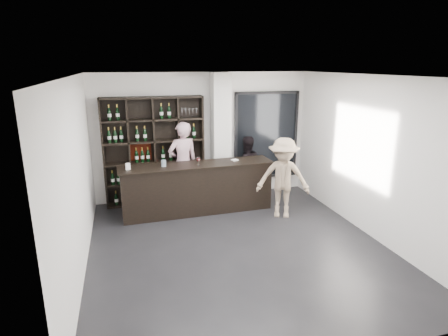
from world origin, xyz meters
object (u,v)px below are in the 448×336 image
object	(u,v)px
tasting_counter	(198,188)
customer	(283,178)
wine_shelf	(154,151)
taster_black	(246,167)
taster_pink	(183,163)

from	to	relation	value
tasting_counter	customer	world-z (taller)	customer
wine_shelf	taster_black	size ratio (longest dim) A/B	1.64
taster_black	customer	size ratio (longest dim) A/B	0.88
wine_shelf	tasting_counter	xyz separation A→B (m)	(0.80, -0.82, -0.67)
customer	tasting_counter	bearing A→B (deg)	-179.91
tasting_counter	taster_black	world-z (taller)	taster_black
wine_shelf	customer	distance (m)	2.89
taster_pink	taster_black	bearing A→B (deg)	168.37
wine_shelf	taster_pink	distance (m)	0.68
tasting_counter	customer	distance (m)	1.81
taster_pink	taster_black	world-z (taller)	taster_pink
customer	wine_shelf	bearing A→B (deg)	171.37
wine_shelf	customer	size ratio (longest dim) A/B	1.44
taster_black	tasting_counter	bearing A→B (deg)	24.55
wine_shelf	taster_black	distance (m)	2.16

